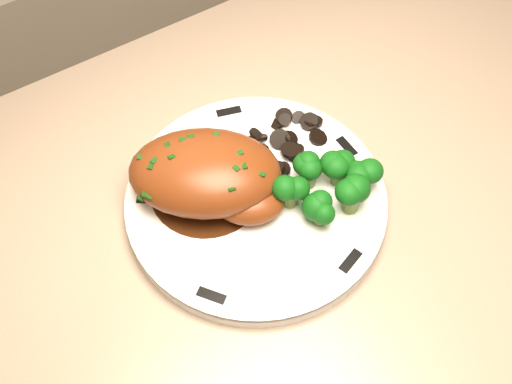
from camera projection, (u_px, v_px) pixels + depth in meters
plate at (256, 202)px, 0.68m from camera, size 0.32×0.32×0.02m
rim_accent_0 at (229, 112)px, 0.74m from camera, size 0.03×0.02×0.00m
rim_accent_1 at (143, 192)px, 0.68m from camera, size 0.02×0.03×0.00m
rim_accent_2 at (211, 296)px, 0.61m from camera, size 0.03×0.03×0.00m
rim_accent_3 at (350, 261)px, 0.63m from camera, size 0.03×0.02×0.00m
rim_accent_4 at (347, 147)px, 0.71m from camera, size 0.01×0.03×0.00m
gravy_pool at (207, 189)px, 0.68m from camera, size 0.12×0.12×0.00m
chicken_breast at (210, 176)px, 0.65m from camera, size 0.19×0.18×0.06m
mushroom_pile at (287, 144)px, 0.71m from camera, size 0.08×0.06×0.02m
broccoli_florets at (329, 185)px, 0.65m from camera, size 0.10×0.07×0.04m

